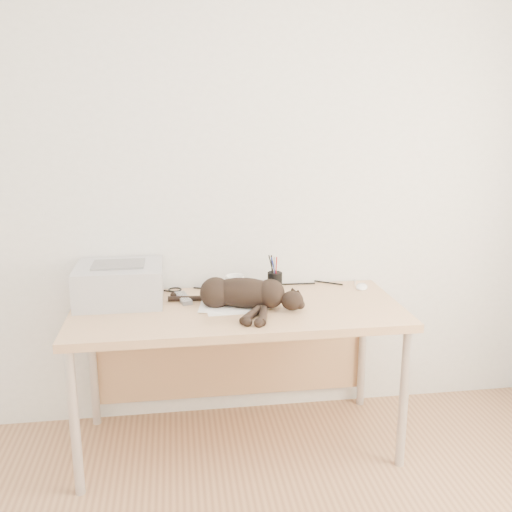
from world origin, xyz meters
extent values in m
plane|color=white|center=(0.00, 1.75, 1.30)|extent=(3.50, 0.00, 3.50)
cube|color=tan|center=(0.00, 1.39, 0.72)|extent=(1.60, 0.70, 0.04)
cylinder|color=silver|center=(-0.75, 1.09, 0.35)|extent=(0.04, 0.04, 0.70)
cylinder|color=silver|center=(0.75, 1.09, 0.35)|extent=(0.04, 0.04, 0.70)
cylinder|color=silver|center=(-0.75, 1.69, 0.35)|extent=(0.04, 0.04, 0.70)
cylinder|color=silver|center=(0.75, 1.69, 0.35)|extent=(0.04, 0.04, 0.70)
cube|color=tan|center=(0.00, 1.72, 0.40)|extent=(1.48, 0.02, 0.60)
cube|color=#B4B4B9|center=(-0.57, 1.56, 0.83)|extent=(0.42, 0.36, 0.19)
cube|color=black|center=(-0.57, 1.56, 0.84)|extent=(0.36, 0.02, 0.11)
cube|color=slate|center=(-0.57, 1.56, 0.93)|extent=(0.25, 0.18, 0.01)
cube|color=white|center=(-0.02, 1.38, 0.74)|extent=(0.28, 0.21, 0.00)
cube|color=white|center=(-0.05, 1.40, 0.74)|extent=(0.30, 0.24, 0.00)
ellipsoid|color=black|center=(0.04, 1.38, 0.81)|extent=(0.38, 0.26, 0.15)
sphere|color=black|center=(-0.10, 1.42, 0.81)|extent=(0.15, 0.15, 0.15)
ellipsoid|color=black|center=(0.25, 1.30, 0.79)|extent=(0.13, 0.13, 0.09)
cone|color=black|center=(0.26, 1.34, 0.83)|extent=(0.05, 0.06, 0.05)
cone|color=black|center=(0.28, 1.33, 0.82)|extent=(0.05, 0.06, 0.05)
cylinder|color=black|center=(0.05, 1.24, 0.76)|extent=(0.10, 0.21, 0.04)
cylinder|color=black|center=(0.10, 1.22, 0.76)|extent=(0.10, 0.21, 0.04)
cylinder|color=black|center=(-0.22, 1.52, 0.75)|extent=(0.22, 0.10, 0.03)
imported|color=white|center=(0.01, 1.62, 0.79)|extent=(0.14, 0.14, 0.09)
cylinder|color=black|center=(0.22, 1.61, 0.79)|extent=(0.08, 0.08, 0.11)
cylinder|color=#990C0C|center=(0.21, 1.61, 0.86)|extent=(0.01, 0.01, 0.14)
cylinder|color=navy|center=(0.23, 1.62, 0.86)|extent=(0.01, 0.01, 0.14)
cylinder|color=black|center=(0.22, 1.59, 0.86)|extent=(0.01, 0.01, 0.14)
cube|color=slate|center=(-0.26, 1.54, 0.75)|extent=(0.09, 0.19, 0.02)
cube|color=black|center=(0.09, 1.56, 0.75)|extent=(0.06, 0.20, 0.02)
ellipsoid|color=white|center=(0.70, 1.61, 0.76)|extent=(0.10, 0.12, 0.03)
camera|label=1|loc=(-0.29, -1.22, 1.67)|focal=40.00mm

